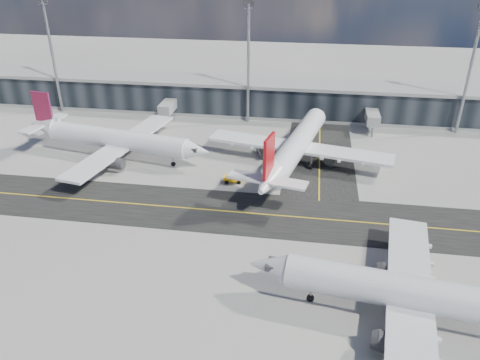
{
  "coord_description": "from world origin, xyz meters",
  "views": [
    {
      "loc": [
        15.23,
        -62.57,
        41.02
      ],
      "look_at": [
        4.52,
        6.18,
        5.0
      ],
      "focal_mm": 35.0,
      "sensor_mm": 36.0,
      "label": 1
    }
  ],
  "objects": [
    {
      "name": "airliner_redtail",
      "position": [
        13.11,
        23.83,
        4.36
      ],
      "size": [
        38.07,
        44.34,
        13.21
      ],
      "rotation": [
        0.0,
        0.0,
        -0.21
      ],
      "color": "silver",
      "rests_on": "ground"
    },
    {
      "name": "ground",
      "position": [
        0.0,
        0.0,
        0.0
      ],
      "size": [
        300.0,
        300.0,
        0.0
      ],
      "primitive_type": "plane",
      "color": "gray",
      "rests_on": "ground"
    },
    {
      "name": "taxiway_lanes",
      "position": [
        3.91,
        10.74,
        0.01
      ],
      "size": [
        180.0,
        63.0,
        0.03
      ],
      "color": "black",
      "rests_on": "ground"
    },
    {
      "name": "baggage_tug",
      "position": [
        2.19,
        14.6,
        1.07
      ],
      "size": [
        3.54,
        2.04,
        2.13
      ],
      "rotation": [
        0.0,
        0.0,
        -1.48
      ],
      "color": "yellow",
      "rests_on": "ground"
    },
    {
      "name": "service_van",
      "position": [
        6.42,
        28.03,
        0.8
      ],
      "size": [
        4.46,
        6.34,
        1.61
      ],
      "primitive_type": "imported",
      "rotation": [
        0.0,
        0.0,
        0.35
      ],
      "color": "silver",
      "rests_on": "ground"
    },
    {
      "name": "terminal_concourse",
      "position": [
        0.04,
        54.93,
        4.09
      ],
      "size": [
        152.0,
        19.8,
        8.8
      ],
      "color": "black",
      "rests_on": "ground"
    },
    {
      "name": "floodlight_masts",
      "position": [
        0.0,
        48.0,
        15.61
      ],
      "size": [
        102.5,
        0.7,
        28.9
      ],
      "color": "gray",
      "rests_on": "ground"
    },
    {
      "name": "airliner_af",
      "position": [
        -24.21,
        22.11,
        4.11
      ],
      "size": [
        41.9,
        35.92,
        12.45
      ],
      "rotation": [
        0.0,
        0.0,
        -1.75
      ],
      "color": "silver",
      "rests_on": "ground"
    },
    {
      "name": "airliner_near",
      "position": [
        30.17,
        -17.89,
        4.15
      ],
      "size": [
        42.37,
        36.25,
        12.55
      ],
      "rotation": [
        0.0,
        0.0,
        1.43
      ],
      "color": "silver",
      "rests_on": "ground"
    }
  ]
}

